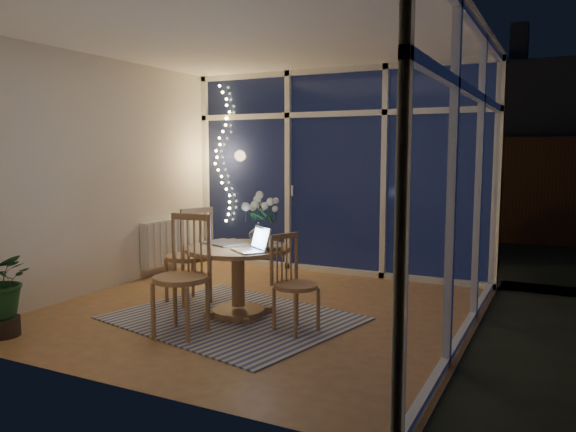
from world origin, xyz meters
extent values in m
plane|color=olive|center=(0.00, 0.00, 0.00)|extent=(4.00, 4.00, 0.00)
plane|color=white|center=(0.00, 0.00, 2.60)|extent=(4.00, 4.00, 0.00)
cube|color=white|center=(0.00, 2.00, 1.30)|extent=(4.00, 0.04, 2.60)
cube|color=white|center=(0.00, -2.00, 1.30)|extent=(4.00, 0.04, 2.60)
cube|color=white|center=(-2.00, 0.00, 1.30)|extent=(0.04, 4.00, 2.60)
cube|color=white|center=(2.00, 0.00, 1.30)|extent=(0.04, 4.00, 2.60)
cube|color=white|center=(0.00, 1.96, 1.30)|extent=(4.00, 0.10, 2.60)
cube|color=white|center=(1.96, 0.00, 1.30)|extent=(0.10, 4.00, 2.60)
cube|color=silver|center=(-1.94, 0.90, 0.40)|extent=(0.10, 0.70, 0.58)
cube|color=black|center=(0.50, 5.00, -0.06)|extent=(12.00, 6.00, 0.10)
cube|color=#3D2216|center=(0.00, 5.50, 0.90)|extent=(11.00, 0.08, 1.80)
cube|color=#33373D|center=(0.30, 8.50, 2.20)|extent=(7.00, 3.00, 2.20)
sphere|color=black|center=(-0.80, 3.40, 0.45)|extent=(0.90, 0.90, 0.90)
cube|color=beige|center=(-0.09, -0.36, 0.01)|extent=(2.40, 2.08, 0.01)
cylinder|color=#986444|center=(-0.09, -0.26, 0.33)|extent=(1.17, 1.17, 0.67)
cube|color=#986444|center=(-0.79, -0.09, 0.51)|extent=(0.61, 0.61, 1.02)
cube|color=#986444|center=(0.61, -0.44, 0.43)|extent=(0.51, 0.51, 0.86)
cube|color=#986444|center=(-0.22, -0.96, 0.52)|extent=(0.52, 0.52, 1.04)
imported|color=silver|center=(-0.03, 0.05, 0.77)|extent=(0.24, 0.24, 0.21)
imported|color=silver|center=(0.29, -0.25, 0.69)|extent=(0.18, 0.18, 0.04)
cube|color=silver|center=(-0.32, -0.12, 0.67)|extent=(0.51, 0.47, 0.01)
cube|color=black|center=(0.03, -0.37, 0.67)|extent=(0.11, 0.07, 0.01)
imported|color=#194623|center=(-1.57, -1.65, 0.38)|extent=(0.58, 0.51, 0.76)
camera|label=1|loc=(2.66, -4.69, 1.55)|focal=35.00mm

